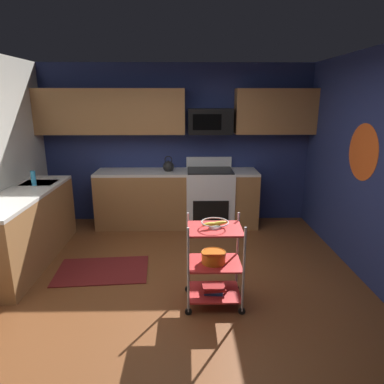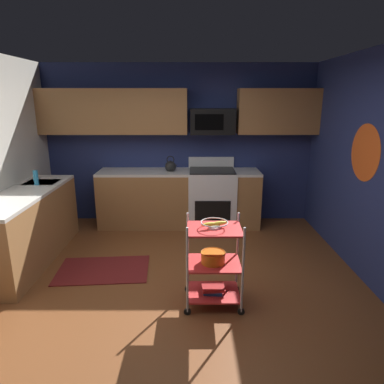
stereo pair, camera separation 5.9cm
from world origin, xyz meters
The scene contains 14 objects.
floor centered at (0.00, 0.00, -0.02)m, with size 4.40×4.80×0.04m, color brown.
wall_back centered at (0.00, 2.43, 1.30)m, with size 4.52×0.06×2.60m, color navy.
wall_flower_decal centered at (2.20, 0.59, 1.45)m, with size 0.66×0.66×0.00m, color #E5591E.
counter_run centered at (-0.84, 1.53, 0.46)m, with size 3.50×2.60×0.92m.
oven_range centered at (0.54, 2.10, 0.48)m, with size 0.76×0.65×1.10m.
upper_cabinets centered at (-0.12, 2.24, 1.85)m, with size 4.40×0.33×0.70m.
microwave centered at (0.53, 2.21, 1.70)m, with size 0.70×0.39×0.40m.
rolling_cart centered at (0.43, -0.18, 0.45)m, with size 0.60×0.44×0.91m.
fruit_bowl centered at (0.43, -0.18, 0.88)m, with size 0.27×0.27×0.07m.
mixing_bowl_large centered at (0.42, -0.18, 0.52)m, with size 0.25×0.25×0.11m.
book_stack centered at (0.43, -0.18, 0.16)m, with size 0.24×0.21×0.06m.
kettle centered at (-0.13, 2.10, 1.00)m, with size 0.21×0.18×0.26m.
dish_soap_bottle centered at (-1.90, 1.18, 1.02)m, with size 0.06×0.06×0.20m, color #2D8CBF.
floor_rug centered at (-0.89, 0.51, 0.01)m, with size 1.10×0.70×0.01m, color maroon.
Camera 1 is at (0.15, -3.30, 2.05)m, focal length 31.95 mm.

